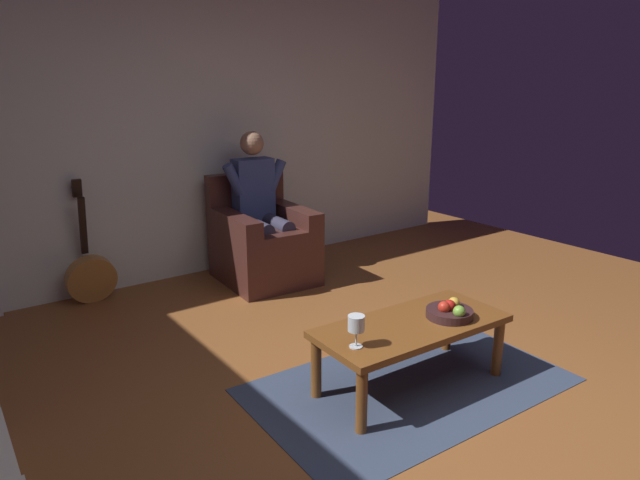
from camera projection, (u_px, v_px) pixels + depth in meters
ground_plane at (443, 432)px, 2.91m from camera, size 7.30×7.30×0.00m
wall_back at (182, 120)px, 4.91m from camera, size 6.20×0.06×2.77m
rug at (409, 384)px, 3.35m from camera, size 1.88×1.18×0.01m
armchair at (262, 244)px, 5.03m from camera, size 0.78×0.87×0.92m
person_seated at (260, 204)px, 4.94m from camera, size 0.61×0.63×1.30m
coffee_table at (411, 332)px, 3.25m from camera, size 1.16×0.55×0.40m
guitar at (91, 275)px, 4.54m from camera, size 0.39×0.23×0.99m
wine_glass_near at (356, 325)px, 2.91m from camera, size 0.09×0.09×0.17m
fruit_bowl at (450, 311)px, 3.30m from camera, size 0.27×0.27×0.11m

